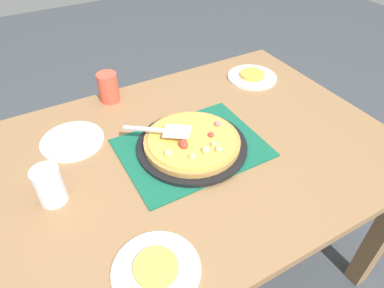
{
  "coord_description": "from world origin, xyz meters",
  "views": [
    {
      "loc": [
        -0.43,
        -0.77,
        1.53
      ],
      "look_at": [
        0.0,
        0.0,
        0.77
      ],
      "focal_mm": 31.93,
      "sensor_mm": 36.0,
      "label": 1
    }
  ],
  "objects_px": {
    "pizza_server": "(163,130)",
    "plate_far_right": "(156,270)",
    "plate_near_left": "(252,77)",
    "cup_far": "(50,187)",
    "pizza": "(192,141)",
    "cup_near": "(108,87)",
    "plate_side": "(72,141)",
    "served_slice_left": "(252,74)",
    "served_slice_right": "(156,267)",
    "pizza_pan": "(192,146)"
  },
  "relations": [
    {
      "from": "plate_side",
      "to": "pizza_server",
      "type": "bearing_deg",
      "value": -33.36
    },
    {
      "from": "pizza_pan",
      "to": "served_slice_left",
      "type": "distance_m",
      "value": 0.56
    },
    {
      "from": "plate_far_right",
      "to": "pizza_server",
      "type": "height_order",
      "value": "pizza_server"
    },
    {
      "from": "plate_near_left",
      "to": "served_slice_right",
      "type": "bearing_deg",
      "value": -140.28
    },
    {
      "from": "cup_near",
      "to": "cup_far",
      "type": "xyz_separation_m",
      "value": [
        -0.32,
        -0.43,
        0.0
      ]
    },
    {
      "from": "plate_far_right",
      "to": "plate_side",
      "type": "height_order",
      "value": "same"
    },
    {
      "from": "cup_far",
      "to": "pizza_server",
      "type": "bearing_deg",
      "value": 9.04
    },
    {
      "from": "plate_side",
      "to": "cup_far",
      "type": "relative_size",
      "value": 1.83
    },
    {
      "from": "plate_far_right",
      "to": "served_slice_right",
      "type": "distance_m",
      "value": 0.01
    },
    {
      "from": "pizza_pan",
      "to": "cup_far",
      "type": "xyz_separation_m",
      "value": [
        -0.47,
        -0.0,
        0.05
      ]
    },
    {
      "from": "plate_side",
      "to": "pizza_server",
      "type": "height_order",
      "value": "pizza_server"
    },
    {
      "from": "pizza",
      "to": "pizza_server",
      "type": "distance_m",
      "value": 0.11
    },
    {
      "from": "plate_near_left",
      "to": "cup_far",
      "type": "distance_m",
      "value": 0.99
    },
    {
      "from": "plate_far_right",
      "to": "pizza",
      "type": "bearing_deg",
      "value": 49.7
    },
    {
      "from": "plate_near_left",
      "to": "served_slice_right",
      "type": "height_order",
      "value": "served_slice_right"
    },
    {
      "from": "pizza_pan",
      "to": "plate_side",
      "type": "distance_m",
      "value": 0.43
    },
    {
      "from": "plate_side",
      "to": "served_slice_right",
      "type": "distance_m",
      "value": 0.59
    },
    {
      "from": "plate_far_right",
      "to": "served_slice_left",
      "type": "bearing_deg",
      "value": 39.72
    },
    {
      "from": "pizza_pan",
      "to": "plate_far_right",
      "type": "xyz_separation_m",
      "value": [
        -0.3,
        -0.35,
        -0.01
      ]
    },
    {
      "from": "pizza",
      "to": "plate_near_left",
      "type": "height_order",
      "value": "pizza"
    },
    {
      "from": "served_slice_right",
      "to": "cup_far",
      "type": "xyz_separation_m",
      "value": [
        -0.17,
        0.35,
        0.04
      ]
    },
    {
      "from": "cup_near",
      "to": "pizza_server",
      "type": "height_order",
      "value": "cup_near"
    },
    {
      "from": "plate_far_right",
      "to": "plate_side",
      "type": "relative_size",
      "value": 1.0
    },
    {
      "from": "pizza_server",
      "to": "cup_far",
      "type": "bearing_deg",
      "value": -170.96
    },
    {
      "from": "plate_far_right",
      "to": "cup_near",
      "type": "relative_size",
      "value": 1.83
    },
    {
      "from": "plate_far_right",
      "to": "cup_near",
      "type": "distance_m",
      "value": 0.8
    },
    {
      "from": "pizza_pan",
      "to": "plate_side",
      "type": "bearing_deg",
      "value": 146.01
    },
    {
      "from": "plate_side",
      "to": "served_slice_left",
      "type": "xyz_separation_m",
      "value": [
        0.83,
        0.05,
        0.01
      ]
    },
    {
      "from": "pizza",
      "to": "cup_far",
      "type": "bearing_deg",
      "value": -179.79
    },
    {
      "from": "cup_far",
      "to": "pizza_server",
      "type": "height_order",
      "value": "cup_far"
    },
    {
      "from": "plate_near_left",
      "to": "cup_far",
      "type": "xyz_separation_m",
      "value": [
        -0.94,
        -0.29,
        0.06
      ]
    },
    {
      "from": "pizza_pan",
      "to": "pizza_server",
      "type": "height_order",
      "value": "pizza_server"
    },
    {
      "from": "plate_side",
      "to": "cup_near",
      "type": "height_order",
      "value": "cup_near"
    },
    {
      "from": "pizza_pan",
      "to": "served_slice_right",
      "type": "height_order",
      "value": "served_slice_right"
    },
    {
      "from": "plate_far_right",
      "to": "cup_near",
      "type": "height_order",
      "value": "cup_near"
    },
    {
      "from": "plate_side",
      "to": "served_slice_left",
      "type": "bearing_deg",
      "value": 3.53
    },
    {
      "from": "plate_far_right",
      "to": "served_slice_left",
      "type": "height_order",
      "value": "served_slice_left"
    },
    {
      "from": "served_slice_left",
      "to": "pizza_pan",
      "type": "bearing_deg",
      "value": -148.71
    },
    {
      "from": "cup_far",
      "to": "plate_near_left",
      "type": "bearing_deg",
      "value": 17.27
    },
    {
      "from": "plate_far_right",
      "to": "cup_far",
      "type": "height_order",
      "value": "cup_far"
    },
    {
      "from": "pizza",
      "to": "plate_far_right",
      "type": "relative_size",
      "value": 1.5
    },
    {
      "from": "plate_side",
      "to": "cup_near",
      "type": "distance_m",
      "value": 0.29
    },
    {
      "from": "plate_far_right",
      "to": "pizza_server",
      "type": "distance_m",
      "value": 0.47
    },
    {
      "from": "served_slice_left",
      "to": "cup_near",
      "type": "relative_size",
      "value": 0.92
    },
    {
      "from": "pizza_server",
      "to": "plate_far_right",
      "type": "bearing_deg",
      "value": -118.14
    },
    {
      "from": "served_slice_left",
      "to": "served_slice_right",
      "type": "height_order",
      "value": "same"
    },
    {
      "from": "plate_near_left",
      "to": "plate_far_right",
      "type": "height_order",
      "value": "same"
    },
    {
      "from": "pizza",
      "to": "cup_near",
      "type": "distance_m",
      "value": 0.46
    },
    {
      "from": "pizza_pan",
      "to": "served_slice_left",
      "type": "xyz_separation_m",
      "value": [
        0.47,
        0.29,
        0.01
      ]
    },
    {
      "from": "pizza_pan",
      "to": "plate_near_left",
      "type": "distance_m",
      "value": 0.56
    }
  ]
}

